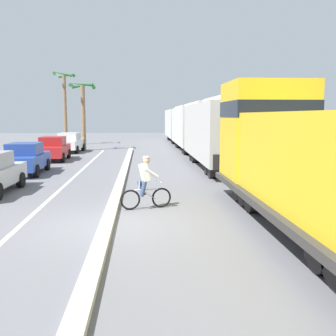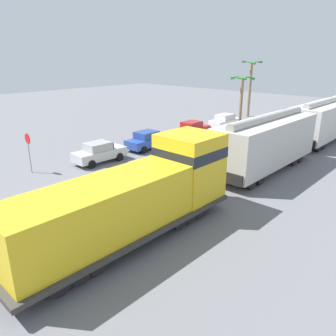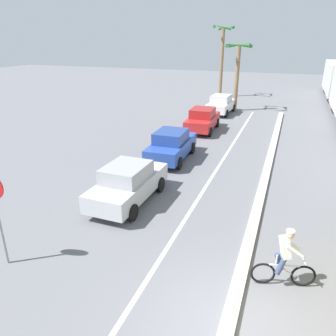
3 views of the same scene
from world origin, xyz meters
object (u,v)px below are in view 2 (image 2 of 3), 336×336
hopper_car_lead (266,143)px  parked_car_red (192,129)px  cyclist (119,181)px  palm_tree_near (251,78)px  palm_tree_far (242,90)px  parked_car_silver (99,152)px  locomotive (140,198)px  parked_car_blue (147,140)px  stop_sign (28,145)px  hopper_car_middle (323,121)px  parked_car_white (225,121)px

hopper_car_lead → parked_car_red: (-10.45, 4.57, -1.26)m
cyclist → palm_tree_near: bearing=105.3°
hopper_car_lead → palm_tree_far: size_ratio=1.78×
parked_car_silver → palm_tree_far: palm_tree_far is taller
cyclist → palm_tree_far: size_ratio=0.29×
locomotive → parked_car_blue: size_ratio=2.73×
hopper_car_lead → parked_car_blue: 10.71m
cyclist → stop_sign: stop_sign is taller
cyclist → stop_sign: size_ratio=0.60×
hopper_car_middle → stop_sign: size_ratio=3.68×
stop_sign → palm_tree_far: 24.27m
parked_car_blue → palm_tree_far: (0.99, 13.99, 3.41)m
parked_car_silver → palm_tree_far: bearing=87.3°
parked_car_silver → hopper_car_lead: bearing=33.9°
hopper_car_lead → stop_sign: (-11.99, -11.77, -0.05)m
parked_car_red → palm_tree_far: palm_tree_far is taller
parked_car_silver → parked_car_white: (-0.01, 17.64, 0.00)m
parked_car_white → parked_car_red: bearing=-90.3°
locomotive → palm_tree_near: palm_tree_near is taller
hopper_car_lead → palm_tree_far: palm_tree_far is taller
palm_tree_near → parked_car_white: bearing=-77.4°
hopper_car_middle → parked_car_blue: 17.00m
locomotive → stop_sign: (-11.99, 0.39, 0.23)m
hopper_car_middle → palm_tree_near: size_ratio=1.41×
hopper_car_lead → palm_tree_near: size_ratio=1.41×
locomotive → parked_car_white: locomotive is taller
parked_car_silver → parked_car_blue: same height
hopper_car_lead → stop_sign: bearing=-135.5°
hopper_car_lead → palm_tree_near: bearing=122.8°
hopper_car_lead → parked_car_silver: hopper_car_lead is taller
parked_car_red → parked_car_white: bearing=89.7°
locomotive → cyclist: bearing=152.6°
parked_car_blue → parked_car_red: (0.05, 6.29, 0.00)m
parked_car_white → stop_sign: (-1.57, -22.41, 1.21)m
cyclist → palm_tree_near: palm_tree_near is taller
parked_car_silver → cyclist: (6.06, -2.90, 0.00)m
parked_car_red → cyclist: (6.09, -14.47, 0.00)m
hopper_car_middle → stop_sign: 26.27m
parked_car_white → parked_car_silver: bearing=-90.0°
locomotive → hopper_car_middle: size_ratio=1.10×
parked_car_red → parked_car_white: same height
locomotive → parked_car_white: (-10.42, 22.80, -0.98)m
parked_car_silver → palm_tree_near: bearing=94.2°
locomotive → stop_sign: size_ratio=4.03×
hopper_car_lead → parked_car_silver: bearing=-146.1°
parked_car_blue → palm_tree_far: palm_tree_far is taller
parked_car_silver → hopper_car_middle: bearing=60.8°
parked_car_blue → cyclist: size_ratio=2.48×
palm_tree_far → parked_car_blue: bearing=-94.0°
palm_tree_far → parked_car_red: bearing=-97.0°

